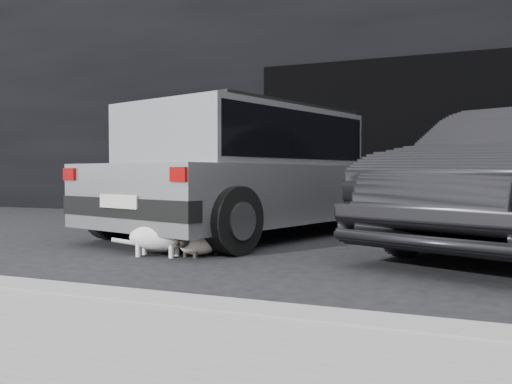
% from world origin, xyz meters
% --- Properties ---
extents(ground, '(80.00, 80.00, 0.00)m').
position_xyz_m(ground, '(0.00, 0.00, 0.00)').
color(ground, black).
rests_on(ground, ground).
extents(building_facade, '(34.00, 4.00, 5.00)m').
position_xyz_m(building_facade, '(1.00, 6.00, 2.50)').
color(building_facade, black).
rests_on(building_facade, ground).
extents(garage_opening, '(4.00, 0.10, 2.60)m').
position_xyz_m(garage_opening, '(1.00, 3.99, 1.30)').
color(garage_opening, black).
rests_on(garage_opening, ground).
extents(curb, '(18.00, 0.25, 0.12)m').
position_xyz_m(curb, '(1.00, -2.60, 0.06)').
color(curb, gray).
rests_on(curb, ground).
extents(silver_hatchback, '(2.95, 4.48, 1.52)m').
position_xyz_m(silver_hatchback, '(-0.05, 1.11, 0.83)').
color(silver_hatchback, '#B0B2B5').
rests_on(silver_hatchback, ground).
extents(cat_siamese, '(0.35, 0.72, 0.25)m').
position_xyz_m(cat_siamese, '(0.16, -0.66, 0.11)').
color(cat_siamese, beige).
rests_on(cat_siamese, ground).
extents(cat_white, '(0.78, 0.35, 0.37)m').
position_xyz_m(cat_white, '(-0.13, -0.79, 0.18)').
color(cat_white, silver).
rests_on(cat_white, ground).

